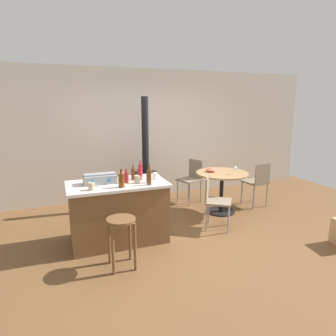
% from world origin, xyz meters
% --- Properties ---
extents(ground_plane, '(8.80, 8.80, 0.00)m').
position_xyz_m(ground_plane, '(0.00, 0.00, 0.00)').
color(ground_plane, brown).
extents(back_wall, '(8.00, 0.10, 2.70)m').
position_xyz_m(back_wall, '(0.00, 2.27, 1.35)').
color(back_wall, beige).
rests_on(back_wall, ground_plane).
extents(kitchen_island, '(1.41, 0.77, 0.88)m').
position_xyz_m(kitchen_island, '(-0.99, 0.26, 0.44)').
color(kitchen_island, brown).
rests_on(kitchen_island, ground_plane).
extents(wooden_stool, '(0.35, 0.35, 0.64)m').
position_xyz_m(wooden_stool, '(-1.10, -0.48, 0.48)').
color(wooden_stool, brown).
rests_on(wooden_stool, ground_plane).
extents(dining_table, '(0.95, 0.95, 0.76)m').
position_xyz_m(dining_table, '(1.04, 0.75, 0.58)').
color(dining_table, black).
rests_on(dining_table, ground_plane).
extents(folding_chair_near, '(0.52, 0.52, 0.87)m').
position_xyz_m(folding_chair_near, '(0.80, 1.53, 0.51)').
color(folding_chair_near, '#7F705B').
rests_on(folding_chair_near, ground_plane).
extents(folding_chair_far, '(0.56, 0.56, 0.85)m').
position_xyz_m(folding_chair_far, '(0.55, 0.17, 0.50)').
color(folding_chair_far, '#7F705B').
rests_on(folding_chair_far, ground_plane).
extents(folding_chair_left, '(0.44, 0.44, 0.88)m').
position_xyz_m(folding_chair_left, '(1.85, 0.76, 0.53)').
color(folding_chair_left, '#7F705B').
rests_on(folding_chair_left, ground_plane).
extents(wood_stove, '(0.44, 0.45, 2.13)m').
position_xyz_m(wood_stove, '(-0.18, 1.57, 0.52)').
color(wood_stove, black).
rests_on(wood_stove, ground_plane).
extents(toolbox, '(0.46, 0.22, 0.14)m').
position_xyz_m(toolbox, '(-1.22, 0.32, 0.95)').
color(toolbox, gray).
rests_on(toolbox, kitchen_island).
extents(bottle_0, '(0.07, 0.07, 0.23)m').
position_xyz_m(bottle_0, '(-0.64, 0.33, 0.97)').
color(bottle_0, maroon).
rests_on(bottle_0, kitchen_island).
extents(bottle_1, '(0.07, 0.07, 0.20)m').
position_xyz_m(bottle_1, '(-0.86, 0.23, 0.96)').
color(bottle_1, maroon).
rests_on(bottle_1, kitchen_island).
extents(bottle_2, '(0.08, 0.08, 0.26)m').
position_xyz_m(bottle_2, '(-0.98, 0.01, 0.98)').
color(bottle_2, '#603314').
rests_on(bottle_2, kitchen_island).
extents(bottle_3, '(0.06, 0.06, 0.25)m').
position_xyz_m(bottle_3, '(-0.57, 0.52, 0.98)').
color(bottle_3, maroon).
rests_on(bottle_3, kitchen_island).
extents(bottle_4, '(0.06, 0.06, 0.29)m').
position_xyz_m(bottle_4, '(-0.59, -0.01, 1.00)').
color(bottle_4, '#603314').
rests_on(bottle_4, kitchen_island).
extents(bottle_5, '(0.06, 0.06, 0.22)m').
position_xyz_m(bottle_5, '(-0.72, 0.37, 0.97)').
color(bottle_5, '#603314').
rests_on(bottle_5, kitchen_island).
extents(bottle_6, '(0.06, 0.06, 0.19)m').
position_xyz_m(bottle_6, '(-0.57, 0.11, 0.96)').
color(bottle_6, '#603314').
rests_on(bottle_6, kitchen_island).
extents(cup_0, '(0.11, 0.07, 0.10)m').
position_xyz_m(cup_0, '(-0.42, 0.24, 0.94)').
color(cup_0, white).
rests_on(cup_0, kitchen_island).
extents(cup_1, '(0.12, 0.08, 0.10)m').
position_xyz_m(cup_1, '(-0.88, 0.47, 0.93)').
color(cup_1, '#DB6651').
rests_on(cup_1, kitchen_island).
extents(cup_2, '(0.12, 0.08, 0.11)m').
position_xyz_m(cup_2, '(-0.72, 0.15, 0.94)').
color(cup_2, tan).
rests_on(cup_2, kitchen_island).
extents(cup_3, '(0.12, 0.08, 0.10)m').
position_xyz_m(cup_3, '(-1.37, 0.02, 0.93)').
color(cup_3, tan).
rests_on(cup_3, kitchen_island).
extents(wine_glass, '(0.07, 0.07, 0.14)m').
position_xyz_m(wine_glass, '(1.18, 0.56, 0.87)').
color(wine_glass, silver).
rests_on(wine_glass, dining_table).
extents(serving_bowl, '(0.18, 0.18, 0.07)m').
position_xyz_m(serving_bowl, '(0.88, 0.88, 0.79)').
color(serving_bowl, '#DB6651').
rests_on(serving_bowl, dining_table).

